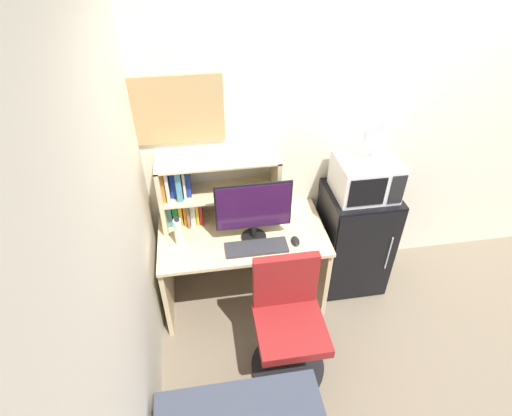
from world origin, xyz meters
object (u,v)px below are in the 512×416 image
(computer_mouse, at_px, (295,241))
(wall_corkboard, at_px, (174,110))
(microwave, at_px, (366,177))
(desk_fan, at_px, (377,139))
(keyboard, at_px, (257,248))
(monitor, at_px, (254,209))
(desk_chair, at_px, (288,327))
(water_bottle, at_px, (179,232))
(mini_fridge, at_px, (354,239))
(hutch_bookshelf, at_px, (200,189))

(computer_mouse, height_order, wall_corkboard, wall_corkboard)
(computer_mouse, bearing_deg, wall_corkboard, 147.45)
(microwave, height_order, desk_fan, desk_fan)
(keyboard, xyz_separation_m, computer_mouse, (0.29, 0.02, 0.01))
(monitor, height_order, wall_corkboard, wall_corkboard)
(desk_chair, bearing_deg, keyboard, 107.41)
(water_bottle, bearing_deg, microwave, 4.78)
(computer_mouse, relative_size, mini_fridge, 0.11)
(keyboard, relative_size, water_bottle, 1.90)
(hutch_bookshelf, relative_size, keyboard, 1.95)
(keyboard, xyz_separation_m, wall_corkboard, (-0.49, 0.51, 0.86))
(desk_fan, bearing_deg, computer_mouse, -158.39)
(hutch_bookshelf, relative_size, monitor, 1.61)
(desk_fan, bearing_deg, wall_corkboard, 169.40)
(mini_fridge, bearing_deg, wall_corkboard, 169.32)
(hutch_bookshelf, xyz_separation_m, keyboard, (0.36, -0.40, -0.28))
(microwave, distance_m, desk_fan, 0.32)
(water_bottle, distance_m, desk_fan, 1.55)
(microwave, height_order, desk_chair, microwave)
(desk_fan, height_order, desk_chair, desk_fan)
(water_bottle, distance_m, microwave, 1.44)
(computer_mouse, relative_size, water_bottle, 0.44)
(wall_corkboard, bearing_deg, microwave, -10.56)
(hutch_bookshelf, xyz_separation_m, monitor, (0.36, -0.27, -0.02))
(mini_fridge, height_order, microwave, microwave)
(monitor, height_order, desk_fan, desk_fan)
(keyboard, xyz_separation_m, desk_fan, (0.89, 0.26, 0.66))
(hutch_bookshelf, xyz_separation_m, computer_mouse, (0.65, -0.38, -0.27))
(water_bottle, bearing_deg, mini_fridge, 4.66)
(hutch_bookshelf, height_order, computer_mouse, hutch_bookshelf)
(water_bottle, height_order, microwave, microwave)
(hutch_bookshelf, distance_m, microwave, 1.24)
(hutch_bookshelf, relative_size, water_bottle, 3.72)
(wall_corkboard, bearing_deg, water_bottle, -98.90)
(keyboard, bearing_deg, desk_chair, -72.59)
(computer_mouse, xyz_separation_m, mini_fridge, (0.57, 0.24, -0.27))
(wall_corkboard, bearing_deg, desk_chair, -57.22)
(desk_chair, distance_m, wall_corkboard, 1.67)
(hutch_bookshelf, bearing_deg, computer_mouse, -30.02)
(monitor, distance_m, mini_fridge, 1.03)
(computer_mouse, bearing_deg, mini_fridge, 22.78)
(desk_chair, height_order, wall_corkboard, wall_corkboard)
(keyboard, xyz_separation_m, mini_fridge, (0.87, 0.26, -0.27))
(mini_fridge, distance_m, desk_fan, 0.93)
(microwave, bearing_deg, desk_chair, -134.73)
(monitor, xyz_separation_m, computer_mouse, (0.29, -0.10, -0.25))
(computer_mouse, height_order, water_bottle, water_bottle)
(keyboard, bearing_deg, microwave, 16.87)
(monitor, bearing_deg, computer_mouse, -19.18)
(keyboard, bearing_deg, monitor, 90.82)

